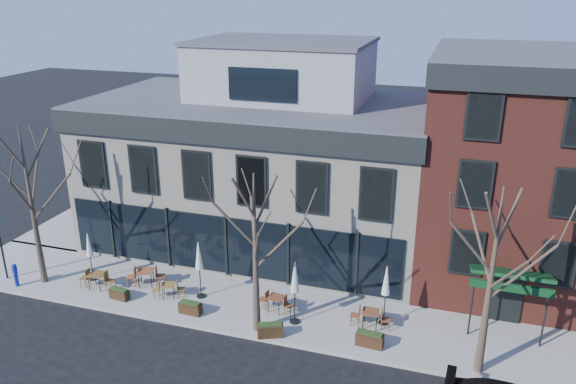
% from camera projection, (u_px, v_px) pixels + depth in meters
% --- Properties ---
extents(ground, '(120.00, 120.00, 0.00)m').
position_uv_depth(ground, '(228.00, 279.00, 28.34)').
color(ground, black).
rests_on(ground, ground).
extents(sidewalk_front, '(33.50, 4.70, 0.15)m').
position_uv_depth(sidewalk_front, '(276.00, 310.00, 25.48)').
color(sidewalk_front, gray).
rests_on(sidewalk_front, ground).
extents(sidewalk_side, '(4.50, 12.00, 0.15)m').
position_uv_depth(sidewalk_side, '(106.00, 209.00, 36.84)').
color(sidewalk_side, gray).
rests_on(sidewalk_side, ground).
extents(corner_building, '(18.39, 10.39, 11.10)m').
position_uv_depth(corner_building, '(263.00, 161.00, 31.19)').
color(corner_building, beige).
rests_on(corner_building, ground).
extents(red_brick_building, '(8.20, 11.78, 11.18)m').
position_uv_depth(red_brick_building, '(512.00, 168.00, 27.16)').
color(red_brick_building, maroon).
rests_on(red_brick_building, ground).
extents(tree_corner, '(3.93, 3.98, 7.92)m').
position_uv_depth(tree_corner, '(32.00, 205.00, 26.38)').
color(tree_corner, '#382B21').
rests_on(tree_corner, sidewalk_front).
extents(tree_mid, '(3.50, 3.55, 7.04)m').
position_uv_depth(tree_mid, '(256.00, 253.00, 22.68)').
color(tree_mid, '#382B21').
rests_on(tree_mid, sidewalk_front).
extents(tree_right, '(3.72, 3.77, 7.48)m').
position_uv_depth(tree_right, '(491.00, 281.00, 20.06)').
color(tree_right, '#382B21').
rests_on(tree_right, sidewalk_front).
extents(sign_pole, '(0.50, 0.10, 3.40)m').
position_uv_depth(sign_pole, '(1.00, 243.00, 27.44)').
color(sign_pole, black).
rests_on(sign_pole, sidewalk_front).
extents(call_box, '(0.25, 0.24, 1.23)m').
position_uv_depth(call_box, '(15.00, 274.00, 27.16)').
color(call_box, '#0B2495').
rests_on(call_box, sidewalk_front).
extents(cafe_set_0, '(1.83, 0.78, 0.95)m').
position_uv_depth(cafe_set_0, '(97.00, 279.00, 27.03)').
color(cafe_set_0, brown).
rests_on(cafe_set_0, sidewalk_front).
extents(cafe_set_1, '(1.91, 1.12, 0.99)m').
position_uv_depth(cafe_set_1, '(146.00, 276.00, 27.28)').
color(cafe_set_1, brown).
rests_on(cafe_set_1, sidewalk_front).
extents(cafe_set_2, '(1.56, 0.97, 0.81)m').
position_uv_depth(cafe_set_2, '(169.00, 289.00, 26.28)').
color(cafe_set_2, brown).
rests_on(cafe_set_2, sidewalk_front).
extents(cafe_set_3, '(1.72, 0.76, 0.89)m').
position_uv_depth(cafe_set_3, '(276.00, 302.00, 25.14)').
color(cafe_set_3, brown).
rests_on(cafe_set_3, sidewalk_front).
extents(cafe_set_5, '(1.78, 0.74, 0.93)m').
position_uv_depth(cafe_set_5, '(370.00, 317.00, 23.99)').
color(cafe_set_5, brown).
rests_on(cafe_set_5, sidewalk_front).
extents(umbrella_0, '(0.40, 0.40, 2.50)m').
position_uv_depth(umbrella_0, '(89.00, 247.00, 27.38)').
color(umbrella_0, black).
rests_on(umbrella_0, sidewalk_front).
extents(umbrella_2, '(0.45, 0.45, 2.82)m').
position_uv_depth(umbrella_2, '(199.00, 259.00, 25.76)').
color(umbrella_2, black).
rests_on(umbrella_2, sidewalk_front).
extents(umbrella_3, '(0.47, 0.47, 2.93)m').
position_uv_depth(umbrella_3, '(295.00, 280.00, 23.75)').
color(umbrella_3, black).
rests_on(umbrella_3, sidewalk_front).
extents(umbrella_4, '(0.44, 0.44, 2.76)m').
position_uv_depth(umbrella_4, '(386.00, 284.00, 23.70)').
color(umbrella_4, black).
rests_on(umbrella_4, sidewalk_front).
extents(planter_0, '(0.99, 0.49, 0.53)m').
position_uv_depth(planter_0, '(119.00, 294.00, 26.19)').
color(planter_0, black).
rests_on(planter_0, sidewalk_front).
extents(planter_1, '(1.05, 0.47, 0.58)m').
position_uv_depth(planter_1, '(190.00, 308.00, 25.03)').
color(planter_1, black).
rests_on(planter_1, sidewalk_front).
extents(planter_2, '(1.16, 0.80, 0.60)m').
position_uv_depth(planter_2, '(270.00, 330.00, 23.39)').
color(planter_2, '#322210').
rests_on(planter_2, sidewalk_front).
extents(planter_3, '(1.14, 0.53, 0.62)m').
position_uv_depth(planter_3, '(370.00, 339.00, 22.78)').
color(planter_3, '#331D11').
rests_on(planter_3, sidewalk_front).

